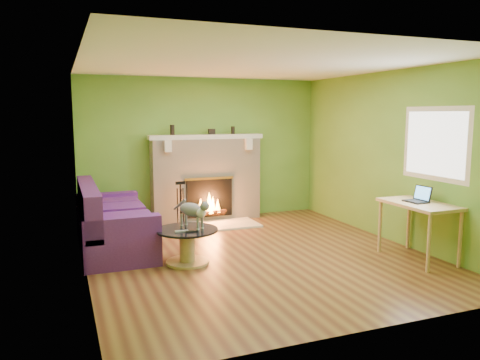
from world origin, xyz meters
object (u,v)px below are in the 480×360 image
Objects in this scene: coffee_table at (187,243)px; cat at (192,213)px; desk at (419,210)px; sofa at (110,224)px.

cat is (0.08, 0.05, 0.39)m from coffee_table.
coffee_table is 0.77× the size of desk.
desk is 3.03m from cat.
sofa reaches higher than coffee_table.
coffee_table is (0.87, -1.05, -0.11)m from sofa.
cat is at bearing -46.46° from sofa.
sofa is 1.41m from cat.
coffee_table is at bearing -50.34° from sofa.
coffee_table is 1.28× the size of cat.
coffee_table is at bearing 161.88° from desk.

